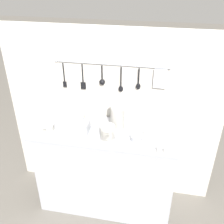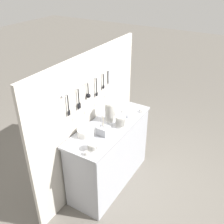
# 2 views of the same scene
# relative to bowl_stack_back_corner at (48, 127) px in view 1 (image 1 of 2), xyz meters

# --- Properties ---
(ground_plane) EXTENTS (20.00, 20.00, 0.00)m
(ground_plane) POSITION_rel_bowl_stack_back_corner_xyz_m (0.53, 0.11, -1.00)
(ground_plane) COLOR #666059
(counter) EXTENTS (1.39, 0.52, 0.95)m
(counter) POSITION_rel_bowl_stack_back_corner_xyz_m (0.53, 0.11, -0.52)
(counter) COLOR #9EA0A8
(counter) RESTS_ON ground
(back_wall) EXTENTS (2.19, 0.09, 1.86)m
(back_wall) POSITION_rel_bowl_stack_back_corner_xyz_m (0.53, 0.40, -0.07)
(back_wall) COLOR #BCB7AD
(back_wall) RESTS_ON ground
(bowl_stack_back_corner) EXTENTS (0.11, 0.11, 0.09)m
(bowl_stack_back_corner) POSITION_rel_bowl_stack_back_corner_xyz_m (0.00, 0.00, 0.00)
(bowl_stack_back_corner) COLOR silver
(bowl_stack_back_corner) RESTS_ON counter
(bowl_stack_short_front) EXTENTS (0.13, 0.13, 0.26)m
(bowl_stack_short_front) POSITION_rel_bowl_stack_back_corner_xyz_m (0.63, 0.16, 0.09)
(bowl_stack_short_front) COLOR silver
(bowl_stack_short_front) RESTS_ON counter
(bowl_stack_nested_right) EXTENTS (0.13, 0.13, 0.15)m
(bowl_stack_nested_right) POSITION_rel_bowl_stack_back_corner_xyz_m (0.57, -0.03, 0.03)
(bowl_stack_nested_right) COLOR silver
(bowl_stack_nested_right) RESTS_ON counter
(plate_stack) EXTENTS (0.20, 0.20, 0.08)m
(plate_stack) POSITION_rel_bowl_stack_back_corner_xyz_m (0.19, 0.23, -0.00)
(plate_stack) COLOR silver
(plate_stack) RESTS_ON counter
(steel_mixing_bowl) EXTENTS (0.10, 0.10, 0.04)m
(steel_mixing_bowl) POSITION_rel_bowl_stack_back_corner_xyz_m (0.82, 0.02, -0.02)
(steel_mixing_bowl) COLOR #93969E
(steel_mixing_bowl) RESTS_ON counter
(cutlery_caddy) EXTENTS (0.13, 0.13, 0.26)m
(cutlery_caddy) POSITION_rel_bowl_stack_back_corner_xyz_m (0.31, 0.06, 0.01)
(cutlery_caddy) COLOR #93969E
(cutlery_caddy) RESTS_ON counter
(cup_front_left) EXTENTS (0.04, 0.04, 0.04)m
(cup_front_left) POSITION_rel_bowl_stack_back_corner_xyz_m (0.73, 0.06, -0.02)
(cup_front_left) COLOR silver
(cup_front_left) RESTS_ON counter
(cup_mid_row) EXTENTS (0.04, 0.04, 0.04)m
(cup_mid_row) POSITION_rel_bowl_stack_back_corner_xyz_m (1.09, -0.11, -0.02)
(cup_mid_row) COLOR silver
(cup_mid_row) RESTS_ON counter
(cup_edge_far) EXTENTS (0.04, 0.04, 0.04)m
(cup_edge_far) POSITION_rel_bowl_stack_back_corner_xyz_m (-0.11, 0.01, -0.02)
(cup_edge_far) COLOR silver
(cup_edge_far) RESTS_ON counter
(cup_by_caddy) EXTENTS (0.04, 0.04, 0.04)m
(cup_by_caddy) POSITION_rel_bowl_stack_back_corner_xyz_m (1.03, -0.11, -0.02)
(cup_by_caddy) COLOR silver
(cup_by_caddy) RESTS_ON counter
(cup_front_right) EXTENTS (0.04, 0.04, 0.04)m
(cup_front_right) POSITION_rel_bowl_stack_back_corner_xyz_m (0.90, 0.10, -0.02)
(cup_front_right) COLOR silver
(cup_front_right) RESTS_ON counter
(cup_back_right) EXTENTS (0.04, 0.04, 0.04)m
(cup_back_right) POSITION_rel_bowl_stack_back_corner_xyz_m (0.39, 0.18, -0.02)
(cup_back_right) COLOR silver
(cup_back_right) RESTS_ON counter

